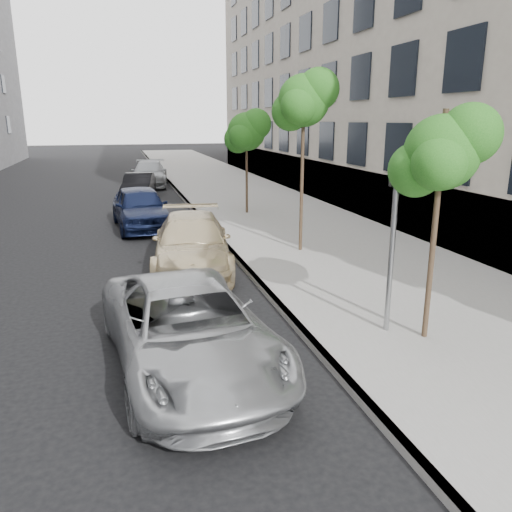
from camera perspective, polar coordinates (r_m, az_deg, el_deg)
name	(u,v)px	position (r m, az deg, el deg)	size (l,w,h in m)	color
ground	(285,414)	(7.30, 3.28, -17.62)	(160.00, 160.00, 0.00)	black
sidewalk	(225,186)	(30.69, -3.52, 8.05)	(6.40, 72.00, 0.14)	gray
curb	(174,187)	(30.21, -9.38, 7.75)	(0.15, 72.00, 0.14)	#9E9B93
tree_near	(443,152)	(8.99, 20.62, 11.02)	(1.62, 1.42, 4.10)	#38281C
tree_mid	(305,101)	(14.76, 5.59, 17.27)	(1.78, 1.58, 5.22)	#38281C
tree_far	(247,131)	(20.96, -1.02, 14.04)	(1.85, 1.65, 4.26)	#38281C
signal_pole	(394,225)	(9.21, 15.46, 3.47)	(0.28, 0.24, 3.24)	#939699
minivan	(188,328)	(8.22, -7.75, -8.19)	(2.35, 5.09, 1.41)	#A3A6A8
suv	(192,243)	(13.65, -7.33, 1.49)	(2.04, 5.01, 1.45)	beige
sedan_blue	(140,208)	(19.19, -13.07, 5.42)	(1.85, 4.60, 1.57)	#101837
sedan_black	(139,186)	(26.46, -13.24, 7.76)	(1.38, 3.95, 1.30)	black
sedan_rear	(149,174)	(31.59, -12.08, 9.18)	(2.09, 5.13, 1.49)	#969A9E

